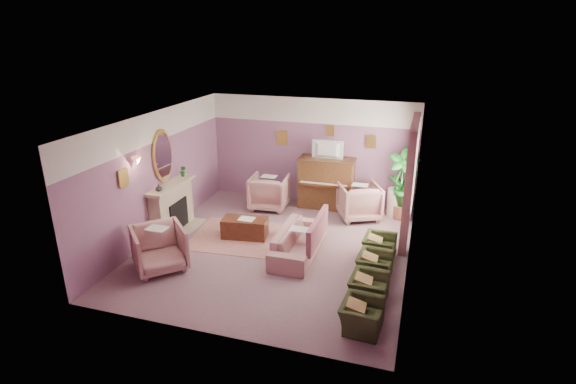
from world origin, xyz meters
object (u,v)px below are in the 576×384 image
(piano, at_px, (326,184))
(floral_armchair_right, at_px, (359,199))
(coffee_table, at_px, (245,228))
(floral_armchair_left, at_px, (269,190))
(olive_chair_a, at_px, (362,311))
(floral_armchair_front, at_px, (159,246))
(side_table, at_px, (398,202))
(olive_chair_b, at_px, (369,284))
(olive_chair_c, at_px, (375,262))
(olive_chair_d, at_px, (379,243))
(sofa, at_px, (299,236))
(television, at_px, (327,149))

(piano, height_order, floral_armchair_right, piano)
(coffee_table, relative_size, floral_armchair_left, 1.02)
(floral_armchair_right, height_order, olive_chair_a, floral_armchair_right)
(floral_armchair_front, bearing_deg, piano, 60.09)
(floral_armchair_left, bearing_deg, side_table, 8.29)
(floral_armchair_left, bearing_deg, piano, 20.13)
(olive_chair_b, xyz_separation_m, side_table, (0.19, 3.99, 0.04))
(coffee_table, bearing_deg, floral_armchair_front, -119.90)
(olive_chair_c, height_order, olive_chair_d, same)
(floral_armchair_left, height_order, olive_chair_b, floral_armchair_left)
(sofa, xyz_separation_m, olive_chair_b, (1.63, -1.29, -0.09))
(piano, distance_m, olive_chair_c, 3.63)
(floral_armchair_front, relative_size, olive_chair_c, 1.37)
(floral_armchair_front, xyz_separation_m, olive_chair_a, (4.05, -0.70, -0.18))
(floral_armchair_front, relative_size, side_table, 1.40)
(floral_armchair_front, relative_size, olive_chair_b, 1.37)
(piano, xyz_separation_m, coffee_table, (-1.35, -2.34, -0.43))
(coffee_table, bearing_deg, floral_armchair_left, 91.75)
(coffee_table, distance_m, floral_armchair_left, 1.84)
(floral_armchair_front, bearing_deg, sofa, 30.11)
(olive_chair_c, bearing_deg, olive_chair_d, 90.00)
(piano, height_order, sofa, piano)
(sofa, bearing_deg, television, 90.75)
(coffee_table, distance_m, olive_chair_a, 3.92)
(sofa, bearing_deg, side_table, 56.17)
(floral_armchair_left, xyz_separation_m, floral_armchair_front, (-0.99, -3.64, 0.00))
(olive_chair_b, height_order, side_table, side_table)
(sofa, distance_m, olive_chair_d, 1.67)
(olive_chair_d, bearing_deg, floral_armchair_right, 110.68)
(floral_armchair_left, distance_m, side_table, 3.29)
(olive_chair_d, bearing_deg, olive_chair_c, -90.00)
(piano, height_order, side_table, piano)
(television, distance_m, olive_chair_b, 4.50)
(floral_armchair_right, bearing_deg, floral_armchair_left, -179.33)
(television, bearing_deg, floral_armchair_front, -120.21)
(floral_armchair_left, height_order, side_table, floral_armchair_left)
(floral_armchair_left, bearing_deg, floral_armchair_front, -105.18)
(floral_armchair_right, height_order, olive_chair_c, floral_armchair_right)
(side_table, bearing_deg, floral_armchair_front, -135.86)
(floral_armchair_front, distance_m, olive_chair_c, 4.16)
(floral_armchair_right, bearing_deg, sofa, -111.91)
(floral_armchair_left, height_order, floral_armchair_front, same)
(television, bearing_deg, olive_chair_b, -67.33)
(floral_armchair_left, bearing_deg, coffee_table, -88.25)
(piano, distance_m, olive_chair_b, 4.37)
(television, xyz_separation_m, side_table, (1.85, 0.01, -1.25))
(television, relative_size, olive_chair_c, 1.12)
(piano, xyz_separation_m, floral_armchair_left, (-1.40, -0.51, -0.16))
(floral_armchair_left, xyz_separation_m, olive_chair_c, (3.06, -2.70, -0.18))
(piano, relative_size, floral_armchair_front, 1.43)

